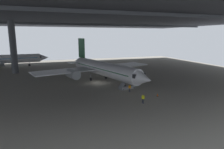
{
  "coord_description": "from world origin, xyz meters",
  "views": [
    {
      "loc": [
        -12.97,
        -47.77,
        11.74
      ],
      "look_at": [
        2.85,
        -2.81,
        2.51
      ],
      "focal_mm": 31.74,
      "sensor_mm": 36.0,
      "label": 1
    }
  ],
  "objects": [
    {
      "name": "crew_worker_near_nose",
      "position": [
        3.33,
        -17.98,
        0.97
      ],
      "size": [
        0.4,
        0.45,
        1.7
      ],
      "color": "#232838",
      "rests_on": "ground_plane"
    },
    {
      "name": "airplane_main",
      "position": [
        1.68,
        1.6,
        3.39
      ],
      "size": [
        34.38,
        34.91,
        11.12
      ],
      "color": "white",
      "rests_on": "ground_plane"
    },
    {
      "name": "ground_plane",
      "position": [
        0.0,
        0.0,
        0.0
      ],
      "size": [
        110.0,
        110.0,
        0.0
      ],
      "primitive_type": "plane",
      "color": "gray"
    },
    {
      "name": "baggage_tug",
      "position": [
        6.9,
        13.81,
        0.53
      ],
      "size": [
        1.44,
        2.29,
        0.9
      ],
      "color": "yellow",
      "rests_on": "ground_plane"
    },
    {
      "name": "airplane_distant",
      "position": [
        -26.88,
        36.07,
        3.22
      ],
      "size": [
        32.14,
        31.12,
        10.25
      ],
      "color": "white",
      "rests_on": "ground_plane"
    },
    {
      "name": "boarding_stairs",
      "position": [
        4.74,
        -7.75,
        0.73
      ],
      "size": [
        4.35,
        2.41,
        4.59
      ],
      "color": "slate",
      "rests_on": "ground_plane"
    },
    {
      "name": "crew_worker_by_stairs",
      "position": [
        4.14,
        -10.48,
        0.95
      ],
      "size": [
        0.55,
        0.26,
        1.66
      ],
      "color": "#232838",
      "rests_on": "ground_plane"
    },
    {
      "name": "traffic_cone_orange",
      "position": [
        8.12,
        -15.12,
        0.29
      ],
      "size": [
        0.36,
        0.36,
        0.6
      ],
      "color": "black",
      "rests_on": "ground_plane"
    },
    {
      "name": "hangar_structure",
      "position": [
        -0.1,
        13.77,
        17.14
      ],
      "size": [
        121.0,
        99.0,
        17.79
      ],
      "color": "#4C4F54",
      "rests_on": "ground_plane"
    }
  ]
}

